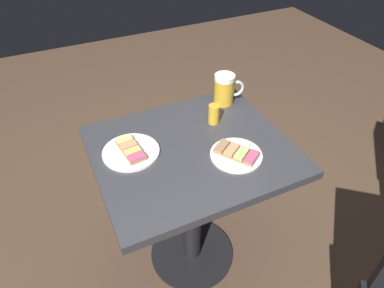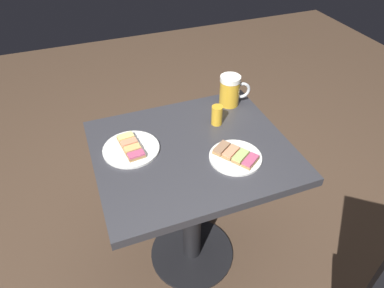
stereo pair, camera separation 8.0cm
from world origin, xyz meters
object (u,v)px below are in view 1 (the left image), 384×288
(plate_near, at_px, (131,151))
(beer_mug, at_px, (225,89))
(plate_far, at_px, (236,154))
(beer_glass_small, at_px, (214,114))

(plate_near, xyz_separation_m, beer_mug, (-0.51, -0.16, 0.06))
(plate_far, bearing_deg, plate_near, -27.63)
(plate_near, bearing_deg, beer_glass_small, -173.81)
(plate_near, relative_size, beer_glass_small, 2.58)
(plate_near, bearing_deg, beer_mug, -162.18)
(plate_far, height_order, beer_glass_small, beer_glass_small)
(plate_far, relative_size, beer_glass_small, 2.34)
(beer_mug, relative_size, beer_glass_small, 1.66)
(plate_far, xyz_separation_m, beer_mug, (-0.15, -0.36, 0.06))
(plate_near, distance_m, plate_far, 0.41)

